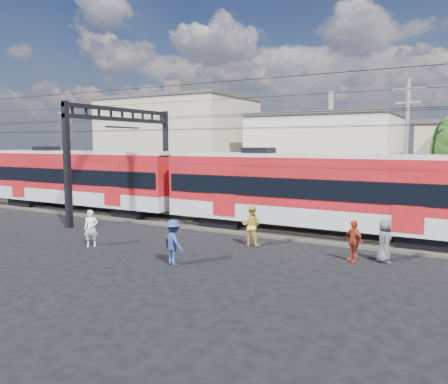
% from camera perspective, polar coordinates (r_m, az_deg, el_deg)
% --- Properties ---
extents(ground, '(120.00, 120.00, 0.00)m').
position_cam_1_polar(ground, '(16.87, -5.67, -9.80)').
color(ground, black).
rests_on(ground, ground).
extents(track_bed, '(70.00, 3.40, 0.12)m').
position_cam_1_polar(track_bed, '(23.67, 5.52, -4.94)').
color(track_bed, '#2D2823').
rests_on(track_bed, ground).
extents(rail_near, '(70.00, 0.12, 0.12)m').
position_cam_1_polar(rail_near, '(22.97, 4.77, -4.97)').
color(rail_near, '#59544C').
rests_on(rail_near, track_bed).
extents(rail_far, '(70.00, 0.12, 0.12)m').
position_cam_1_polar(rail_far, '(24.32, 6.24, -4.35)').
color(rail_far, '#59544C').
rests_on(rail_far, track_bed).
extents(commuter_train, '(50.30, 3.08, 4.17)m').
position_cam_1_polar(commuter_train, '(22.32, 12.48, 0.34)').
color(commuter_train, black).
rests_on(commuter_train, ground).
extents(catenary, '(70.00, 9.30, 7.52)m').
position_cam_1_polar(catenary, '(27.84, -11.01, 7.17)').
color(catenary, black).
rests_on(catenary, ground).
extents(building_west, '(14.28, 10.20, 9.30)m').
position_cam_1_polar(building_west, '(45.62, -6.00, 6.29)').
color(building_west, '#9E9279').
rests_on(building_west, ground).
extents(building_midwest, '(12.24, 12.24, 7.30)m').
position_cam_1_polar(building_midwest, '(41.83, 13.62, 4.77)').
color(building_midwest, beige).
rests_on(building_midwest, ground).
extents(utility_pole_mid, '(1.80, 0.24, 8.50)m').
position_cam_1_polar(utility_pole_mid, '(28.46, 22.69, 5.57)').
color(utility_pole_mid, slate).
rests_on(utility_pole_mid, ground).
extents(utility_pole_west, '(1.80, 0.24, 8.00)m').
position_cam_1_polar(utility_pole_west, '(41.52, -19.78, 5.42)').
color(utility_pole_west, slate).
rests_on(utility_pole_west, ground).
extents(pedestrian_a, '(0.72, 0.71, 1.68)m').
position_cam_1_polar(pedestrian_a, '(20.85, -16.97, -4.55)').
color(pedestrian_a, silver).
rests_on(pedestrian_a, ground).
extents(pedestrian_b, '(0.98, 0.80, 1.86)m').
position_cam_1_polar(pedestrian_b, '(20.10, 3.60, -4.41)').
color(pedestrian_b, gold).
rests_on(pedestrian_b, ground).
extents(pedestrian_c, '(1.31, 1.02, 1.78)m').
position_cam_1_polar(pedestrian_c, '(17.05, -6.61, -6.55)').
color(pedestrian_c, navy).
rests_on(pedestrian_c, ground).
extents(pedestrian_d, '(1.04, 0.90, 1.68)m').
position_cam_1_polar(pedestrian_d, '(18.13, 16.54, -6.16)').
color(pedestrian_d, maroon).
rests_on(pedestrian_d, ground).
extents(pedestrian_e, '(0.86, 0.99, 1.72)m').
position_cam_1_polar(pedestrian_e, '(18.43, 20.20, -6.02)').
color(pedestrian_e, '#4B4B50').
rests_on(pedestrian_e, ground).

